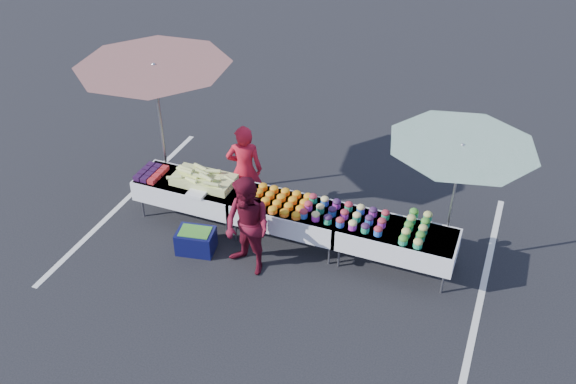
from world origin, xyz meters
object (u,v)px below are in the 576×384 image
at_px(customer, 248,227).
at_px(table_right, 396,239).
at_px(umbrella_right, 461,156).
at_px(table_center, 288,213).
at_px(vendor, 245,170).
at_px(umbrella_left, 155,77).
at_px(table_left, 190,190).
at_px(storage_bin, 196,240).

bearing_deg(customer, table_right, 43.27).
distance_m(customer, umbrella_right, 3.31).
distance_m(table_right, umbrella_right, 1.64).
bearing_deg(table_right, umbrella_right, 29.74).
bearing_deg(table_right, table_center, 180.00).
relative_size(table_right, customer, 1.12).
xyz_separation_m(vendor, umbrella_left, (-1.48, -0.15, 1.54)).
relative_size(umbrella_left, umbrella_right, 1.29).
height_order(table_left, umbrella_right, umbrella_right).
distance_m(customer, storage_bin, 1.18).
distance_m(table_left, umbrella_left, 1.98).
relative_size(table_center, customer, 1.12).
height_order(table_left, customer, customer).
distance_m(umbrella_right, storage_bin, 4.38).
bearing_deg(storage_bin, table_right, 3.14).
height_order(customer, storage_bin, customer).
distance_m(vendor, umbrella_left, 2.14).
bearing_deg(vendor, table_center, 131.99).
xyz_separation_m(table_right, storage_bin, (-3.11, -0.78, -0.38)).
height_order(table_left, table_right, same).
bearing_deg(storage_bin, umbrella_right, 6.28).
relative_size(table_left, vendor, 1.10).
xyz_separation_m(table_left, table_right, (3.60, 0.00, 0.00)).
height_order(umbrella_left, storage_bin, umbrella_left).
bearing_deg(umbrella_right, table_center, -170.91).
height_order(table_center, table_right, same).
bearing_deg(table_center, umbrella_left, 170.91).
relative_size(table_right, storage_bin, 2.76).
xyz_separation_m(customer, umbrella_right, (2.82, 1.26, 1.18)).
distance_m(table_left, table_right, 3.60).
xyz_separation_m(table_left, umbrella_right, (4.30, 0.40, 1.43)).
bearing_deg(umbrella_left, table_right, -5.31).
bearing_deg(vendor, umbrella_right, 157.83).
height_order(table_right, umbrella_left, umbrella_left).
bearing_deg(umbrella_left, storage_bin, -44.65).
xyz_separation_m(table_left, vendor, (0.78, 0.55, 0.26)).
bearing_deg(table_right, umbrella_left, 174.69).
height_order(table_left, table_center, same).
relative_size(table_center, vendor, 1.10).
relative_size(table_left, umbrella_right, 0.74).
height_order(table_left, vendor, vendor).
distance_m(table_right, vendor, 2.89).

